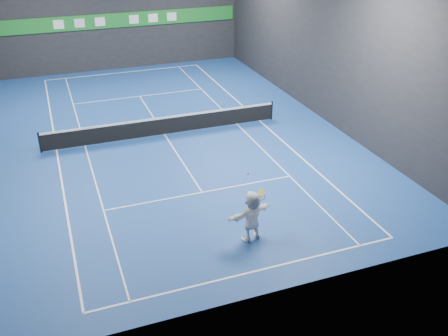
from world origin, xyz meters
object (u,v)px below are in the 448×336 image
object	(u,v)px
player	(252,216)
tennis_net	(164,125)
tennis_racket	(261,197)
tennis_ball	(248,174)

from	to	relation	value
player	tennis_net	bearing A→B (deg)	-101.02
tennis_net	tennis_racket	world-z (taller)	tennis_racket
tennis_ball	tennis_racket	bearing A→B (deg)	-8.32
tennis_net	player	bearing A→B (deg)	-86.38
tennis_ball	tennis_racket	world-z (taller)	tennis_ball
player	tennis_racket	world-z (taller)	tennis_racket
tennis_net	tennis_racket	xyz separation A→B (m)	(0.98, -10.10, 1.12)
tennis_net	tennis_ball	bearing A→B (deg)	-87.05
player	tennis_racket	size ratio (longest dim) A/B	3.28
tennis_racket	tennis_net	bearing A→B (deg)	95.57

